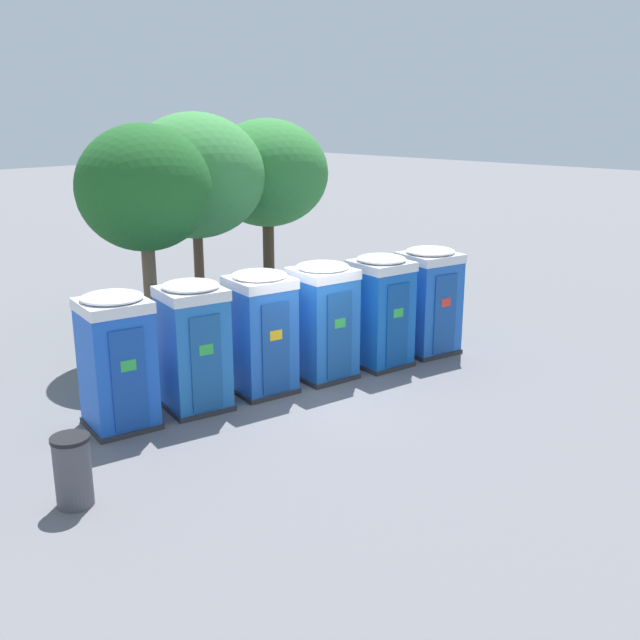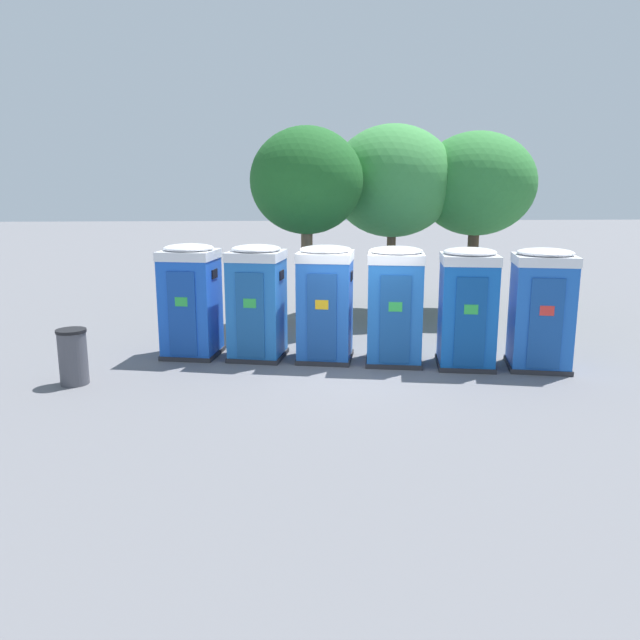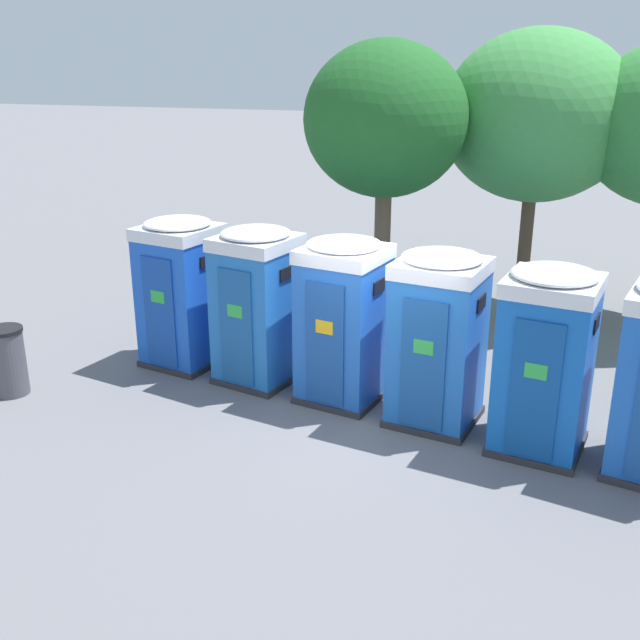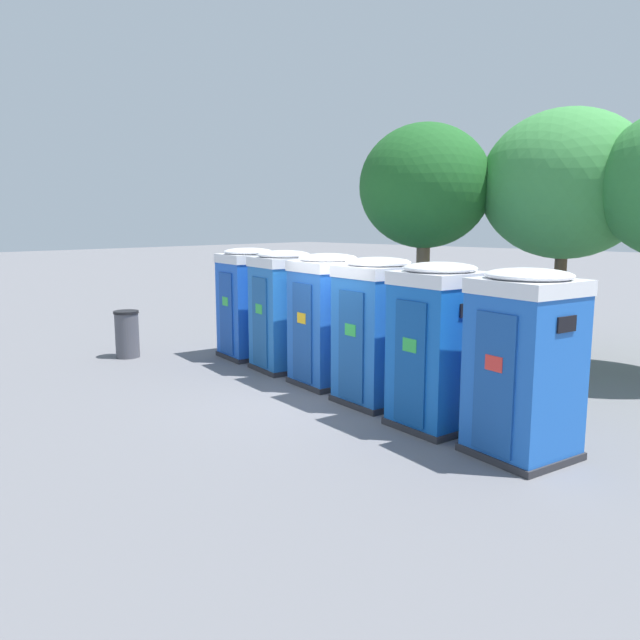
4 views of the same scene
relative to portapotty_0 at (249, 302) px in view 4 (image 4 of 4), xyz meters
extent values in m
plane|color=slate|center=(3.61, -1.26, -1.28)|extent=(120.00, 120.00, 0.00)
cube|color=#2D2D33|center=(0.00, 0.01, -1.23)|extent=(1.41, 1.42, 0.10)
cube|color=blue|center=(0.00, 0.01, -0.13)|extent=(1.34, 1.35, 2.10)
cube|color=#1645A2|center=(-0.12, -0.57, -0.21)|extent=(0.61, 0.16, 1.85)
cube|color=green|center=(-0.12, -0.58, 0.07)|extent=(0.28, 0.07, 0.20)
cube|color=black|center=(0.56, -0.11, 0.60)|extent=(0.10, 0.36, 0.20)
cube|color=white|center=(0.00, 0.01, 1.02)|extent=(1.38, 1.39, 0.20)
ellipsoid|color=white|center=(0.00, 0.01, 1.17)|extent=(1.31, 1.32, 0.18)
cube|color=#2D2D33|center=(1.49, -0.27, -1.23)|extent=(1.41, 1.43, 0.10)
cube|color=blue|center=(1.49, -0.27, -0.13)|extent=(1.34, 1.36, 2.10)
cube|color=#195296|center=(1.36, -0.84, -0.21)|extent=(0.60, 0.17, 1.85)
cube|color=green|center=(1.35, -0.86, 0.07)|extent=(0.27, 0.07, 0.20)
cube|color=black|center=(2.05, -0.40, 0.60)|extent=(0.11, 0.36, 0.20)
cube|color=white|center=(1.49, -0.27, 1.02)|extent=(1.38, 1.41, 0.20)
ellipsoid|color=white|center=(1.49, -0.27, 1.17)|extent=(1.32, 1.34, 0.18)
cube|color=#2D2D33|center=(2.99, -0.53, -1.23)|extent=(1.39, 1.41, 0.10)
cube|color=blue|center=(2.99, -0.53, -0.13)|extent=(1.33, 1.34, 2.10)
cube|color=#194997|center=(2.88, -1.11, -0.21)|extent=(0.61, 0.15, 1.85)
cube|color=yellow|center=(2.87, -1.12, 0.07)|extent=(0.28, 0.06, 0.20)
cube|color=black|center=(3.55, -0.64, 0.60)|extent=(0.09, 0.36, 0.20)
cube|color=white|center=(2.99, -0.53, 1.02)|extent=(1.37, 1.38, 0.20)
ellipsoid|color=white|center=(2.99, -0.53, 1.17)|extent=(1.30, 1.31, 0.18)
cube|color=#2D2D33|center=(4.47, -0.87, -1.23)|extent=(1.38, 1.38, 0.10)
cube|color=blue|center=(4.47, -0.87, -0.13)|extent=(1.32, 1.32, 2.10)
cube|color=#184D96|center=(4.37, -1.44, -0.21)|extent=(0.62, 0.14, 1.85)
cube|color=green|center=(4.37, -1.46, 0.07)|extent=(0.28, 0.06, 0.20)
cube|color=black|center=(5.05, -0.96, 0.60)|extent=(0.08, 0.36, 0.20)
cube|color=white|center=(4.47, -0.87, 1.02)|extent=(1.36, 1.36, 0.20)
ellipsoid|color=white|center=(4.47, -0.87, 1.17)|extent=(1.29, 1.29, 0.18)
cube|color=#2D2D33|center=(5.94, -1.24, -1.23)|extent=(1.36, 1.38, 0.10)
cube|color=blue|center=(5.94, -1.24, -0.13)|extent=(1.29, 1.31, 2.10)
cube|color=#0F4794|center=(5.84, -1.82, -0.21)|extent=(0.61, 0.13, 1.85)
cube|color=green|center=(5.84, -1.84, 0.07)|extent=(0.28, 0.06, 0.20)
cube|color=black|center=(6.50, -1.34, 0.60)|extent=(0.09, 0.36, 0.20)
cube|color=white|center=(5.94, -1.24, 1.02)|extent=(1.33, 1.35, 0.20)
ellipsoid|color=white|center=(5.94, -1.24, 1.17)|extent=(1.27, 1.29, 0.18)
cube|color=#2D2D33|center=(7.44, -1.48, -1.23)|extent=(1.47, 1.44, 0.10)
cube|color=blue|center=(7.44, -1.48, -0.13)|extent=(1.40, 1.37, 2.10)
cube|color=#18499A|center=(7.31, -2.05, -0.21)|extent=(0.64, 0.17, 1.85)
cube|color=red|center=(7.31, -2.07, 0.07)|extent=(0.27, 0.07, 0.20)
cube|color=black|center=(8.03, -1.61, 0.60)|extent=(0.10, 0.36, 0.20)
cube|color=white|center=(7.44, -1.48, 1.02)|extent=(1.44, 1.41, 0.20)
ellipsoid|color=white|center=(7.44, -1.48, 1.17)|extent=(1.37, 1.35, 0.18)
cylinder|color=brown|center=(2.75, 2.99, 0.30)|extent=(0.31, 0.31, 3.16)
ellipsoid|color=#1E5B23|center=(2.75, 2.99, 2.65)|extent=(3.00, 3.00, 2.82)
cylinder|color=brown|center=(5.34, 4.57, 0.24)|extent=(0.27, 0.27, 3.04)
ellipsoid|color=#3D8C42|center=(5.34, 4.57, 2.65)|extent=(3.66, 3.66, 3.25)
cylinder|color=#4C4C54|center=(-2.02, -1.99, -0.77)|extent=(0.54, 0.54, 1.03)
cylinder|color=black|center=(-2.02, -1.99, -0.22)|extent=(0.57, 0.57, 0.06)
camera|label=1|loc=(-6.66, -11.46, 4.40)|focal=42.00mm
camera|label=2|loc=(2.00, -13.92, 2.47)|focal=35.00mm
camera|label=3|loc=(5.88, -10.74, 3.77)|focal=42.00mm
camera|label=4|loc=(11.05, -9.20, 1.86)|focal=35.00mm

